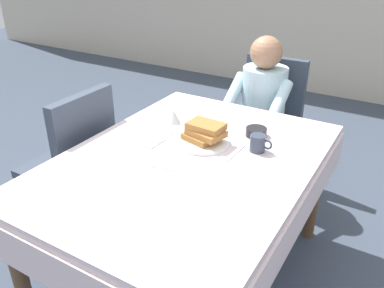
{
  "coord_description": "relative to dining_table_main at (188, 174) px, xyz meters",
  "views": [
    {
      "loc": [
        0.86,
        -1.4,
        1.66
      ],
      "look_at": [
        -0.01,
        0.05,
        0.79
      ],
      "focal_mm": 37.34,
      "sensor_mm": 36.0,
      "label": 1
    }
  ],
  "objects": [
    {
      "name": "spoon_near_edge",
      "position": [
        -0.05,
        -0.14,
        0.09
      ],
      "size": [
        0.15,
        0.05,
        0.0
      ],
      "primitive_type": "cube",
      "rotation": [
        0.0,
        0.0,
        0.25
      ],
      "color": "silver",
      "rests_on": "dining_table_main"
    },
    {
      "name": "plate_breakfast",
      "position": [
        -0.02,
        0.17,
        0.1
      ],
      "size": [
        0.28,
        0.28,
        0.02
      ],
      "primitive_type": "cylinder",
      "color": "white",
      "rests_on": "dining_table_main"
    },
    {
      "name": "chair_left_side",
      "position": [
        -0.77,
        0.0,
        -0.12
      ],
      "size": [
        0.45,
        0.44,
        0.93
      ],
      "rotation": [
        0.0,
        0.0,
        1.57
      ],
      "color": "#384251",
      "rests_on": "ground"
    },
    {
      "name": "bowl_butter",
      "position": [
        0.18,
        0.39,
        0.11
      ],
      "size": [
        0.11,
        0.11,
        0.04
      ],
      "primitive_type": "cylinder",
      "color": "black",
      "rests_on": "dining_table_main"
    },
    {
      "name": "chair_diner",
      "position": [
        -0.04,
        1.17,
        -0.12
      ],
      "size": [
        0.44,
        0.45,
        0.93
      ],
      "rotation": [
        0.0,
        0.0,
        3.14
      ],
      "color": "#384251",
      "rests_on": "ground"
    },
    {
      "name": "fork_left_of_plate",
      "position": [
        -0.21,
        0.15,
        0.09
      ],
      "size": [
        0.03,
        0.18,
        0.0
      ],
      "primitive_type": "cube",
      "rotation": [
        0.0,
        0.0,
        1.67
      ],
      "color": "silver",
      "rests_on": "dining_table_main"
    },
    {
      "name": "diner_person",
      "position": [
        -0.04,
        1.01,
        0.02
      ],
      "size": [
        0.4,
        0.43,
        1.12
      ],
      "rotation": [
        0.0,
        0.0,
        3.14
      ],
      "color": "silver",
      "rests_on": "ground"
    },
    {
      "name": "cup_coffee",
      "position": [
        0.25,
        0.24,
        0.13
      ],
      "size": [
        0.11,
        0.08,
        0.08
      ],
      "color": "#333D4C",
      "rests_on": "dining_table_main"
    },
    {
      "name": "breakfast_stack",
      "position": [
        -0.01,
        0.18,
        0.15
      ],
      "size": [
        0.22,
        0.17,
        0.09
      ],
      "color": "#A36B33",
      "rests_on": "plate_breakfast"
    },
    {
      "name": "napkin_folded",
      "position": [
        -0.28,
        0.05,
        0.09
      ],
      "size": [
        0.17,
        0.13,
        0.01
      ],
      "primitive_type": "cube",
      "rotation": [
        0.0,
        0.0,
        -0.04
      ],
      "color": "white",
      "rests_on": "dining_table_main"
    },
    {
      "name": "ground_plane",
      "position": [
        0.0,
        0.0,
        -0.65
      ],
      "size": [
        14.0,
        14.0,
        0.0
      ],
      "primitive_type": "plane",
      "color": "#3D4756"
    },
    {
      "name": "syrup_pitcher",
      "position": [
        -0.28,
        0.31,
        0.13
      ],
      "size": [
        0.08,
        0.08,
        0.07
      ],
      "color": "silver",
      "rests_on": "dining_table_main"
    },
    {
      "name": "dining_table_main",
      "position": [
        0.0,
        0.0,
        0.0
      ],
      "size": [
        1.12,
        1.52,
        0.74
      ],
      "color": "silver",
      "rests_on": "ground"
    },
    {
      "name": "knife_right_of_plate",
      "position": [
        0.17,
        0.15,
        0.09
      ],
      "size": [
        0.02,
        0.2,
        0.0
      ],
      "primitive_type": "cube",
      "rotation": [
        0.0,
        0.0,
        1.54
      ],
      "color": "silver",
      "rests_on": "dining_table_main"
    }
  ]
}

